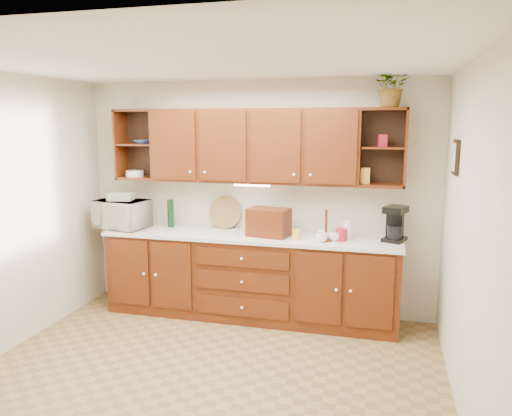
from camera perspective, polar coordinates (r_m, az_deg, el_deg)
The scene contains 25 objects.
floor at distance 4.47m, azimuth -5.88°, elevation -18.91°, with size 4.00×4.00×0.00m, color olive.
ceiling at distance 3.95m, azimuth -6.56°, elevation 16.34°, with size 4.00×4.00×0.00m, color white.
back_wall at distance 5.66m, azimuth 0.10°, elevation 1.20°, with size 4.00×4.00×0.00m, color beige.
right_wall at distance 3.81m, azimuth 23.27°, elevation -3.84°, with size 3.50×3.50×0.00m, color beige.
base_cabinets at distance 5.57m, azimuth -0.69°, elevation -7.93°, with size 3.20×0.60×0.90m, color #3C1406.
countertop at distance 5.44m, azimuth -0.73°, elevation -3.23°, with size 3.24×0.64×0.04m, color white.
upper_cabinets at distance 5.44m, azimuth -0.23°, elevation 7.13°, with size 3.20×0.33×0.80m.
undercabinet_light at distance 5.43m, azimuth -0.47°, elevation 2.65°, with size 0.40×0.05×0.03m, color white.
framed_picture at distance 4.61m, azimuth 21.87°, elevation 5.42°, with size 0.03×0.24×0.30m, color black.
wicker_basket at distance 5.92m, azimuth -14.33°, elevation -1.57°, with size 0.26×0.26×0.14m, color olive.
microwave at distance 5.94m, azimuth -15.11°, elevation -0.66°, with size 0.58×0.39×0.32m, color beige.
towel_stack at distance 5.91m, azimuth -15.20°, elevation 1.26°, with size 0.27×0.20×0.08m, color #EBCB6E.
wine_bottle at distance 5.87m, azimuth -9.74°, elevation -0.58°, with size 0.07×0.07×0.33m, color black.
woven_tray at distance 5.77m, azimuth -3.53°, elevation -2.19°, with size 0.37×0.37×0.02m, color olive.
bread_box at distance 5.32m, azimuth 1.46°, elevation -1.64°, with size 0.43×0.27×0.30m, color #3C1406.
mug_tree at distance 5.19m, azimuth 7.98°, elevation -3.16°, with size 0.27×0.28×0.32m.
canister_red at distance 5.20m, azimuth 9.72°, elevation -3.01°, with size 0.12×0.12×0.13m, color maroon.
canister_white at distance 5.27m, azimuth 10.41°, elevation -2.46°, with size 0.09×0.09×0.20m, color white.
canister_yellow at distance 5.20m, azimuth 4.64°, elevation -3.05°, with size 0.08×0.08×0.10m, color gold.
coffee_maker at distance 5.31m, azimuth 15.60°, elevation -1.78°, with size 0.27×0.31×0.36m.
bowl_stack at distance 5.88m, azimuth -12.86°, elevation 7.38°, with size 0.18×0.18×0.04m, color #274A90.
plate_stack at distance 5.98m, azimuth -13.69°, elevation 3.85°, with size 0.20×0.20×0.07m, color white.
pantry_box_yellow at distance 5.26m, azimuth 12.38°, elevation 3.63°, with size 0.09×0.07×0.16m, color gold.
pantry_box_red at distance 5.22m, azimuth 14.25°, elevation 7.47°, with size 0.08×0.07×0.12m, color maroon.
potted_plant at distance 5.22m, azimuth 15.31°, elevation 13.31°, with size 0.37×0.32×0.41m, color #999999.
Camera 1 is at (1.41, -3.67, 2.15)m, focal length 35.00 mm.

